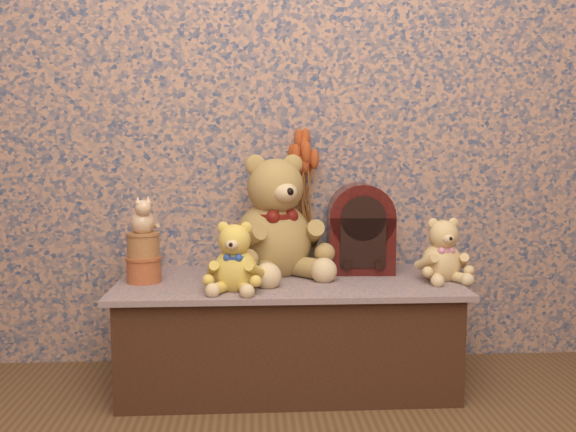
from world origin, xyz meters
name	(u,v)px	position (x,y,z in m)	size (l,w,h in m)	color
display_shelf	(287,332)	(0.00, 1.22, 0.20)	(1.22, 0.57, 0.39)	#385073
teddy_large	(273,210)	(-0.05, 1.33, 0.63)	(0.39, 0.46, 0.49)	#A17B3E
teddy_medium	(235,253)	(-0.18, 1.08, 0.52)	(0.20, 0.24, 0.25)	gold
teddy_small	(442,247)	(0.56, 1.19, 0.51)	(0.19, 0.23, 0.24)	tan
cathedral_radio	(360,228)	(0.29, 1.36, 0.56)	(0.25, 0.18, 0.34)	#370B0A
ceramic_vase	(303,246)	(0.08, 1.43, 0.48)	(0.11, 0.11, 0.19)	tan
dried_stalks	(303,168)	(0.08, 1.43, 0.79)	(0.22, 0.22, 0.43)	#AC431B
biscuit_tin_lower	(144,270)	(-0.51, 1.22, 0.44)	(0.12, 0.12, 0.09)	#BF7938
biscuit_tin_upper	(143,245)	(-0.51, 1.22, 0.52)	(0.11, 0.11, 0.09)	tan
cat_figurine	(142,214)	(-0.51, 1.22, 0.64)	(0.10, 0.11, 0.14)	silver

